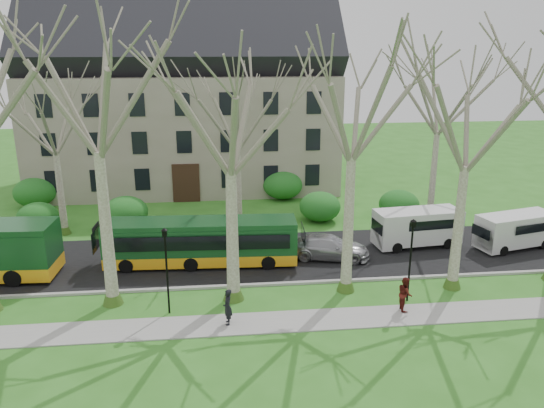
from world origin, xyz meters
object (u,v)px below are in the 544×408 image
Objects in this scene: bus_follow at (201,242)px; pedestrian_b at (405,294)px; van_a at (417,228)px; sedan at (329,247)px; pedestrian_a at (228,307)px; van_b at (515,231)px.

bus_follow reaches higher than pedestrian_b.
sedan is at bearing -172.94° from van_a.
pedestrian_b reaches higher than sedan.
pedestrian_b is (8.65, 0.46, -0.01)m from pedestrian_a.
van_b reaches higher than pedestrian_a.
van_b is at bearing -49.35° from pedestrian_b.
pedestrian_a is (-18.47, -7.67, -0.25)m from van_b.
sedan is at bearing 137.37° from pedestrian_a.
van_a reaches higher than pedestrian_a.
sedan is 0.96× the size of van_b.
pedestrian_a is (1.33, -7.23, -0.52)m from bus_follow.
van_b is at bearing -15.45° from van_a.
pedestrian_b is at bearing -31.33° from bus_follow.
sedan is at bearing 3.15° from bus_follow.
bus_follow is 13.78m from van_a.
sedan is 6.23m from van_a.
van_a is at bearing 123.42° from pedestrian_a.
pedestrian_b is at bearing 91.36° from pedestrian_a.
pedestrian_b is at bearing -147.42° from sedan.
van_b is 12.19m from pedestrian_b.
van_b is at bearing 4.09° from bus_follow.
van_a is 15.11m from pedestrian_a.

